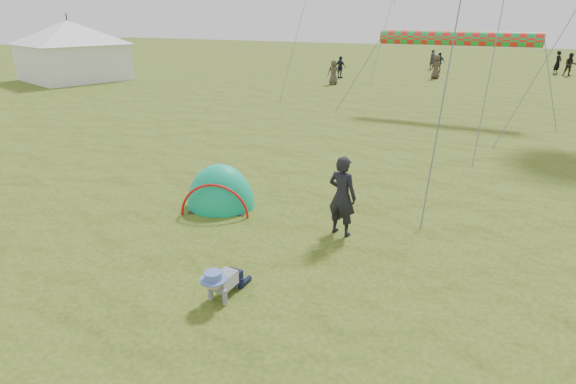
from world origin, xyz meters
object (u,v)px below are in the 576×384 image
at_px(crawling_toddler, 222,281).
at_px(popup_tent, 221,206).
at_px(standing_adult, 342,196).
at_px(event_marquee, 72,48).

bearing_deg(crawling_toddler, popup_tent, 126.65).
height_order(popup_tent, standing_adult, standing_adult).
bearing_deg(popup_tent, event_marquee, 127.11).
bearing_deg(popup_tent, crawling_toddler, -75.15).
bearing_deg(standing_adult, event_marquee, -19.13).
distance_m(popup_tent, standing_adult, 3.28).
distance_m(crawling_toddler, standing_adult, 3.27).
bearing_deg(crawling_toddler, standing_adult, 74.80).
relative_size(popup_tent, event_marquee, 0.34).
bearing_deg(event_marquee, crawling_toddler, -18.72).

